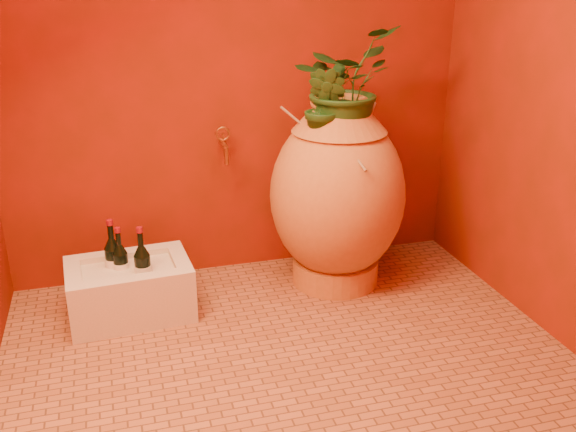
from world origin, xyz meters
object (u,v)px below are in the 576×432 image
object	(u,v)px
amphora	(337,194)
wine_bottle_b	(143,268)
wine_bottle_c	(121,265)
stone_basin	(130,290)
wall_tap	(224,143)
wine_bottle_a	(114,261)

from	to	relation	value
amphora	wine_bottle_b	distance (m)	1.07
wine_bottle_b	wine_bottle_c	xyz separation A→B (m)	(-0.10, 0.08, -0.01)
stone_basin	wall_tap	distance (m)	0.90
wine_bottle_a	wall_tap	bearing A→B (deg)	23.00
amphora	stone_basin	size ratio (longest dim) A/B	1.66
stone_basin	wall_tap	xyz separation A→B (m)	(0.55, 0.32, 0.63)
wine_bottle_c	wall_tap	distance (m)	0.82
stone_basin	wine_bottle_c	xyz separation A→B (m)	(-0.03, 0.03, 0.13)
wine_bottle_b	wine_bottle_c	size ratio (longest dim) A/B	1.07
amphora	wine_bottle_a	world-z (taller)	amphora
stone_basin	wine_bottle_a	bearing A→B (deg)	136.40
wall_tap	wine_bottle_b	bearing A→B (deg)	-142.16
wine_bottle_a	wine_bottle_c	world-z (taller)	wine_bottle_a
wine_bottle_a	wine_bottle_b	world-z (taller)	wine_bottle_a
stone_basin	wine_bottle_b	size ratio (longest dim) A/B	1.85
amphora	wall_tap	distance (m)	0.66
amphora	wine_bottle_b	size ratio (longest dim) A/B	3.08
wine_bottle_a	amphora	bearing A→B (deg)	0.26
stone_basin	wall_tap	size ratio (longest dim) A/B	3.35
wall_tap	stone_basin	bearing A→B (deg)	-149.82
amphora	stone_basin	bearing A→B (deg)	-176.61
wine_bottle_b	wine_bottle_c	world-z (taller)	wine_bottle_b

